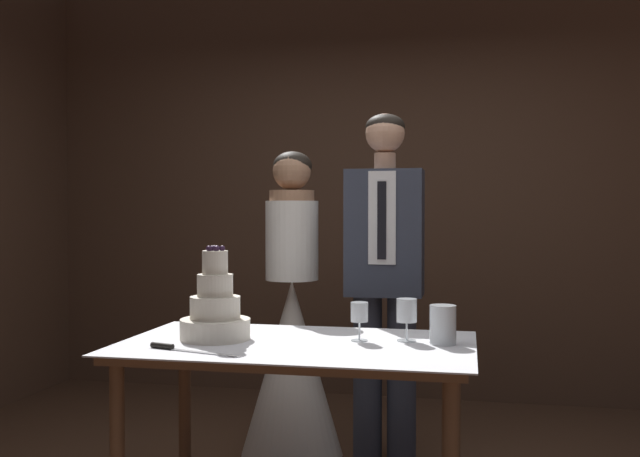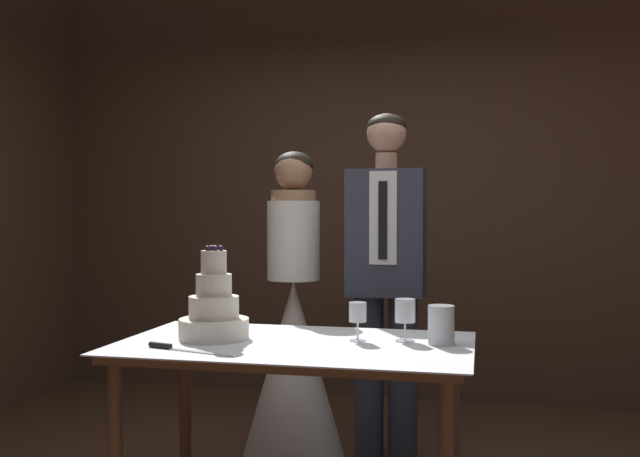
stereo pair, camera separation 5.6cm
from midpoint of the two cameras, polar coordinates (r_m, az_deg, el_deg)
The scene contains 9 objects.
wall_back at distance 5.04m, azimuth 5.23°, elevation 3.34°, with size 5.17×0.12×2.94m, color #513828.
cake_table at distance 2.89m, azimuth -2.43°, elevation -10.82°, with size 1.40×0.83×0.77m.
tiered_cake at distance 2.96m, azimuth -8.93°, elevation -6.56°, with size 0.29×0.29×0.38m.
cake_knife at distance 2.77m, azimuth -11.93°, elevation -9.36°, with size 0.39×0.13×0.02m.
wine_glass_near at distance 2.89m, azimuth 2.61°, elevation -6.80°, with size 0.07×0.07×0.16m.
wine_glass_middle at distance 2.90m, azimuth 6.39°, elevation -6.72°, with size 0.08×0.08×0.17m.
hurricane_candle at distance 2.86m, azimuth 9.24°, elevation -7.67°, with size 0.10×0.10×0.15m.
bride at distance 3.83m, azimuth -2.68°, elevation -9.21°, with size 0.54×0.54×1.61m.
groom at distance 3.69m, azimuth 4.77°, elevation -3.27°, with size 0.39×0.25×1.80m.
Camera 1 is at (0.55, -2.79, 1.29)m, focal length 40.00 mm.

